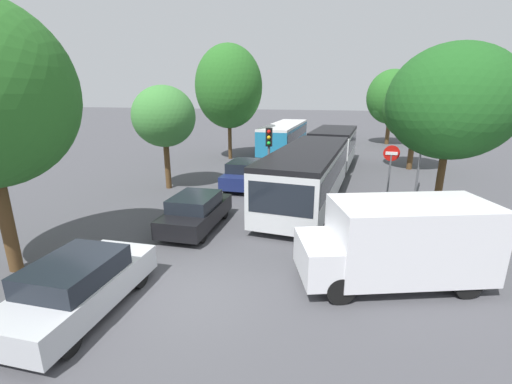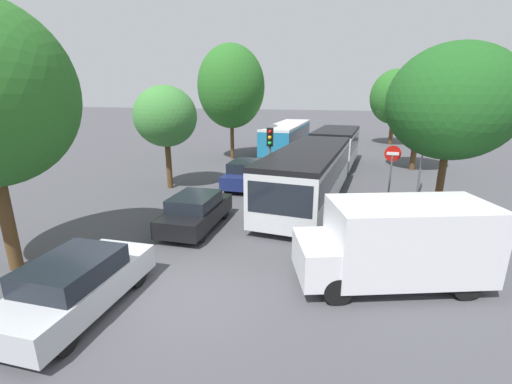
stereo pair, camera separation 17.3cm
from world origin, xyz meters
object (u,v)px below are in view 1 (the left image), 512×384
Objects in this scene: queued_car_silver at (79,286)px; queued_car_navy at (246,174)px; city_bus_rear at (285,135)px; white_van at (401,241)px; direction_sign_post at (422,145)px; tree_right_mid at (417,108)px; tree_left_far at (229,87)px; tree_right_far at (390,98)px; articulated_bus at (321,158)px; tree_right_near at (452,105)px; queued_car_black at (196,211)px; no_entry_sign at (390,166)px; tree_left_mid at (164,117)px; traffic_light at (269,146)px.

queued_car_navy is (0.46, 11.96, 0.03)m from queued_car_silver.
white_van is (7.14, -21.48, -0.14)m from city_bus_rear.
tree_right_mid reaches higher than direction_sign_post.
tree_left_far reaches higher than tree_right_far.
articulated_bus is 3.28× the size of white_van.
direction_sign_post is 14.69m from tree_left_far.
tree_left_far is at bearing 134.20° from tree_right_near.
no_entry_sign reaches higher than queued_car_black.
tree_left_mid is at bearing -52.64° from white_van.
white_van is 1.58× the size of traffic_light.
city_bus_rear is 14.31m from traffic_light.
queued_car_silver is 0.48× the size of tree_left_far.
tree_right_far is at bearing -26.88° from queued_car_navy.
articulated_bus is at bearing -135.65° from no_entry_sign.
traffic_light is at bearing -73.38° from white_van.
traffic_light is (-5.33, 7.34, 1.26)m from white_van.
tree_left_mid is at bearing -92.31° from tree_left_far.
no_entry_sign is 0.43× the size of tree_right_near.
tree_right_mid reaches higher than no_entry_sign.
direction_sign_post is at bearing -90.61° from tree_right_far.
tree_right_far is (9.53, 31.41, 3.80)m from queued_car_silver.
tree_right_mid is at bearing -54.55° from queued_car_navy.
tree_left_mid is at bearing -147.29° from tree_right_mid.
no_entry_sign is at bearing 112.45° from tree_right_near.
direction_sign_post is 18.98m from tree_right_far.
tree_left_far is 13.24m from tree_right_mid.
direction_sign_post is (8.93, 6.94, 1.89)m from queued_car_black.
direction_sign_post is at bearing -29.85° from tree_left_far.
traffic_light reaches higher than queued_car_navy.
queued_car_black is 7.35m from white_van.
tree_right_near is at bearing -121.14° from queued_car_navy.
white_van is at bearing -109.36° from queued_car_black.
direction_sign_post is at bearing -88.15° from queued_car_navy.
tree_left_far reaches higher than tree_right_mid.
articulated_bus is at bearing -19.72° from queued_car_silver.
city_bus_rear reaches higher than white_van.
tree_left_mid is (-7.95, -3.18, 2.35)m from articulated_bus.
queued_car_black is 7.07m from tree_left_mid.
queued_car_black is 0.62× the size of tree_right_mid.
traffic_light is 0.51× the size of tree_right_near.
tree_right_near is 0.91× the size of tree_right_far.
queued_car_navy is at bearing -2.38° from queued_car_black.
tree_left_mid is (-5.59, -0.18, 1.35)m from traffic_light.
queued_car_navy is 10.60m from tree_right_near.
articulated_bus is 8.65m from tree_right_near.
queued_car_silver is 12.18m from tree_right_near.
queued_car_black is at bearing -57.05° from no_entry_sign.
traffic_light is at bearing -33.81° from articulated_bus.
no_entry_sign is at bearing -104.31° from tree_right_mid.
articulated_bus is 14.44m from queued_car_silver.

